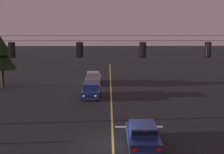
{
  "coord_description": "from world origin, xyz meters",
  "views": [
    {
      "loc": [
        -0.26,
        -19.09,
        7.26
      ],
      "look_at": [
        0.0,
        5.1,
        3.34
      ],
      "focal_mm": 53.01,
      "sensor_mm": 36.0,
      "label": 1
    }
  ],
  "objects_px": {
    "traffic_light_right_inner": "(209,50)",
    "traffic_light_left_inner": "(79,50)",
    "traffic_light_centre": "(143,50)",
    "car_oncoming_trailing": "(93,78)",
    "traffic_light_leftmost": "(11,50)",
    "car_waiting_near_lane": "(143,136)",
    "tree_verge_far": "(1,54)",
    "car_oncoming_lead": "(91,91)"
  },
  "relations": [
    {
      "from": "traffic_light_right_inner",
      "to": "car_waiting_near_lane",
      "type": "xyz_separation_m",
      "value": [
        -5.03,
        -4.31,
        -4.77
      ]
    },
    {
      "from": "traffic_light_left_inner",
      "to": "traffic_light_centre",
      "type": "height_order",
      "value": "same"
    },
    {
      "from": "traffic_light_leftmost",
      "to": "traffic_light_centre",
      "type": "distance_m",
      "value": 9.24
    },
    {
      "from": "traffic_light_leftmost",
      "to": "car_oncoming_trailing",
      "type": "height_order",
      "value": "traffic_light_leftmost"
    },
    {
      "from": "traffic_light_leftmost",
      "to": "traffic_light_left_inner",
      "type": "height_order",
      "value": "same"
    },
    {
      "from": "traffic_light_centre",
      "to": "traffic_light_right_inner",
      "type": "relative_size",
      "value": 1.0
    },
    {
      "from": "traffic_light_leftmost",
      "to": "car_oncoming_lead",
      "type": "distance_m",
      "value": 11.53
    },
    {
      "from": "traffic_light_centre",
      "to": "car_waiting_near_lane",
      "type": "height_order",
      "value": "traffic_light_centre"
    },
    {
      "from": "car_waiting_near_lane",
      "to": "tree_verge_far",
      "type": "height_order",
      "value": "tree_verge_far"
    },
    {
      "from": "traffic_light_right_inner",
      "to": "tree_verge_far",
      "type": "distance_m",
      "value": 24.08
    },
    {
      "from": "traffic_light_right_inner",
      "to": "tree_verge_far",
      "type": "xyz_separation_m",
      "value": [
        -19.24,
        14.38,
        -1.59
      ]
    },
    {
      "from": "traffic_light_centre",
      "to": "car_oncoming_trailing",
      "type": "xyz_separation_m",
      "value": [
        -4.3,
        16.63,
        -4.77
      ]
    },
    {
      "from": "traffic_light_right_inner",
      "to": "car_oncoming_lead",
      "type": "relative_size",
      "value": 0.28
    },
    {
      "from": "traffic_light_right_inner",
      "to": "traffic_light_left_inner",
      "type": "bearing_deg",
      "value": 180.0
    },
    {
      "from": "traffic_light_left_inner",
      "to": "traffic_light_right_inner",
      "type": "xyz_separation_m",
      "value": [
        9.1,
        0.0,
        0.0
      ]
    },
    {
      "from": "car_oncoming_lead",
      "to": "traffic_light_leftmost",
      "type": "bearing_deg",
      "value": -118.89
    },
    {
      "from": "traffic_light_left_inner",
      "to": "tree_verge_far",
      "type": "height_order",
      "value": "traffic_light_left_inner"
    },
    {
      "from": "car_oncoming_lead",
      "to": "car_oncoming_trailing",
      "type": "xyz_separation_m",
      "value": [
        -0.14,
        7.43,
        0.0
      ]
    },
    {
      "from": "traffic_light_leftmost",
      "to": "tree_verge_far",
      "type": "bearing_deg",
      "value": 110.48
    },
    {
      "from": "traffic_light_leftmost",
      "to": "traffic_light_right_inner",
      "type": "relative_size",
      "value": 1.0
    },
    {
      "from": "traffic_light_leftmost",
      "to": "car_waiting_near_lane",
      "type": "height_order",
      "value": "traffic_light_leftmost"
    },
    {
      "from": "tree_verge_far",
      "to": "traffic_light_centre",
      "type": "bearing_deg",
      "value": -44.54
    },
    {
      "from": "car_waiting_near_lane",
      "to": "traffic_light_leftmost",
      "type": "bearing_deg",
      "value": 154.01
    },
    {
      "from": "traffic_light_leftmost",
      "to": "tree_verge_far",
      "type": "distance_m",
      "value": 15.43
    },
    {
      "from": "car_waiting_near_lane",
      "to": "car_oncoming_trailing",
      "type": "bearing_deg",
      "value": 100.56
    },
    {
      "from": "traffic_light_centre",
      "to": "traffic_light_right_inner",
      "type": "distance_m",
      "value": 4.63
    },
    {
      "from": "traffic_light_right_inner",
      "to": "car_oncoming_trailing",
      "type": "height_order",
      "value": "traffic_light_right_inner"
    },
    {
      "from": "traffic_light_leftmost",
      "to": "car_oncoming_trailing",
      "type": "bearing_deg",
      "value": 73.46
    },
    {
      "from": "car_waiting_near_lane",
      "to": "car_oncoming_trailing",
      "type": "distance_m",
      "value": 21.3
    },
    {
      "from": "tree_verge_far",
      "to": "car_oncoming_trailing",
      "type": "bearing_deg",
      "value": 12.28
    },
    {
      "from": "traffic_light_leftmost",
      "to": "traffic_light_centre",
      "type": "xyz_separation_m",
      "value": [
        9.24,
        0.0,
        0.0
      ]
    },
    {
      "from": "traffic_light_right_inner",
      "to": "car_oncoming_lead",
      "type": "xyz_separation_m",
      "value": [
        -8.8,
        9.2,
        -4.77
      ]
    },
    {
      "from": "traffic_light_right_inner",
      "to": "car_oncoming_trailing",
      "type": "bearing_deg",
      "value": 118.25
    },
    {
      "from": "car_oncoming_lead",
      "to": "traffic_light_right_inner",
      "type": "bearing_deg",
      "value": -46.27
    },
    {
      "from": "car_oncoming_lead",
      "to": "tree_verge_far",
      "type": "bearing_deg",
      "value": 153.6
    },
    {
      "from": "traffic_light_left_inner",
      "to": "car_oncoming_trailing",
      "type": "distance_m",
      "value": 17.3
    },
    {
      "from": "tree_verge_far",
      "to": "traffic_light_leftmost",
      "type": "bearing_deg",
      "value": -69.52
    },
    {
      "from": "car_waiting_near_lane",
      "to": "tree_verge_far",
      "type": "xyz_separation_m",
      "value": [
        -14.21,
        18.69,
        3.18
      ]
    },
    {
      "from": "car_waiting_near_lane",
      "to": "car_oncoming_lead",
      "type": "height_order",
      "value": "same"
    },
    {
      "from": "car_waiting_near_lane",
      "to": "tree_verge_far",
      "type": "relative_size",
      "value": 0.73
    },
    {
      "from": "traffic_light_centre",
      "to": "car_waiting_near_lane",
      "type": "distance_m",
      "value": 6.44
    },
    {
      "from": "traffic_light_leftmost",
      "to": "car_waiting_near_lane",
      "type": "relative_size",
      "value": 0.28
    }
  ]
}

